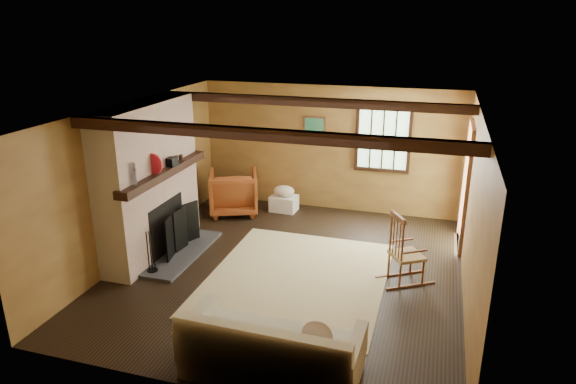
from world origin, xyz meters
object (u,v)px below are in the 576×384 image
(rocking_chair, at_px, (404,253))
(armchair, at_px, (234,192))
(fireplace, at_px, (151,186))
(laundry_basket, at_px, (284,203))
(sofa, at_px, (271,354))

(rocking_chair, distance_m, armchair, 3.82)
(fireplace, height_order, laundry_basket, fireplace)
(sofa, bearing_deg, fireplace, 140.84)
(sofa, height_order, laundry_basket, sofa)
(fireplace, relative_size, laundry_basket, 4.80)
(rocking_chair, height_order, armchair, rocking_chair)
(fireplace, distance_m, armchair, 2.15)
(rocking_chair, xyz_separation_m, armchair, (-3.36, 1.83, -0.03))
(fireplace, xyz_separation_m, armchair, (0.54, 1.97, -0.69))
(sofa, distance_m, armchair, 4.84)
(fireplace, height_order, sofa, fireplace)
(fireplace, xyz_separation_m, laundry_basket, (1.44, 2.34, -0.95))
(rocking_chair, height_order, laundry_basket, rocking_chair)
(armchair, bearing_deg, sofa, 94.87)
(laundry_basket, relative_size, armchair, 0.55)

